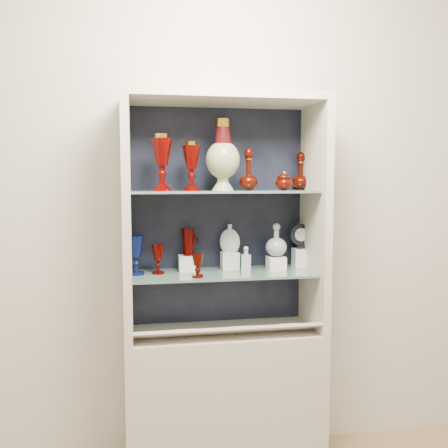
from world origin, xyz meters
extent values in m
cube|color=beige|center=(0.00, 1.75, 1.40)|extent=(3.50, 0.02, 2.80)
cube|color=beige|center=(0.00, 1.53, 0.38)|extent=(1.00, 0.40, 0.75)
cube|color=black|center=(0.00, 1.72, 1.32)|extent=(0.98, 0.02, 1.15)
cube|color=beige|center=(-0.48, 1.53, 1.32)|extent=(0.04, 0.40, 1.15)
cube|color=beige|center=(0.48, 1.53, 1.32)|extent=(0.04, 0.40, 1.15)
cube|color=beige|center=(0.00, 1.53, 1.92)|extent=(1.00, 0.40, 0.04)
cube|color=slate|center=(0.00, 1.55, 1.04)|extent=(0.92, 0.34, 0.01)
cube|color=slate|center=(0.00, 1.55, 1.46)|extent=(0.92, 0.34, 0.01)
cube|color=beige|center=(0.00, 1.42, 0.78)|extent=(0.92, 0.17, 0.09)
cube|color=white|center=(0.06, 1.42, 0.80)|extent=(0.10, 0.06, 0.03)
cube|color=white|center=(-0.22, 1.42, 0.80)|extent=(0.10, 0.06, 0.03)
cube|color=white|center=(0.31, 1.42, 0.80)|extent=(0.10, 0.06, 0.03)
cube|color=silver|center=(-0.17, 1.62, 1.09)|extent=(0.10, 0.10, 0.08)
cube|color=silver|center=(0.05, 1.63, 1.09)|extent=(0.09, 0.09, 0.09)
cube|color=silver|center=(0.29, 1.57, 1.08)|extent=(0.09, 0.09, 0.07)
cube|color=silver|center=(0.44, 1.63, 1.10)|extent=(0.08, 0.08, 0.10)
camera|label=1|loc=(-0.44, -0.93, 1.54)|focal=40.00mm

